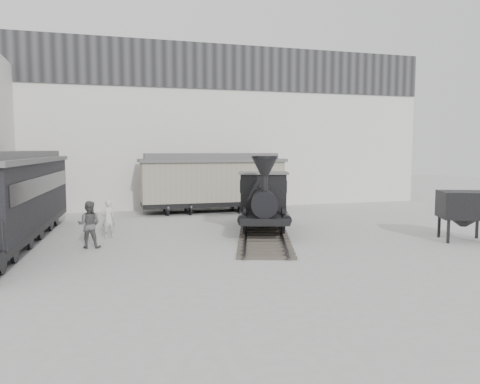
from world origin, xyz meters
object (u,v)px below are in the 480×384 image
object	(u,v)px
boxcar	(212,181)
coal_hopper	(464,209)
visitor_a	(108,219)
passenger_coach	(9,196)
visitor_b	(89,224)
locomotive	(263,205)

from	to	relation	value
boxcar	coal_hopper	xyz separation A→B (m)	(8.38, -12.26, -0.55)
visitor_a	coal_hopper	distance (m)	15.69
boxcar	passenger_coach	world-z (taller)	boxcar
visitor_b	coal_hopper	xyz separation A→B (m)	(15.62, -3.05, 0.46)
boxcar	visitor_b	bearing A→B (deg)	-127.32
passenger_coach	locomotive	bearing A→B (deg)	1.60
boxcar	coal_hopper	world-z (taller)	boxcar
visitor_a	boxcar	bearing A→B (deg)	-152.07
boxcar	visitor_b	distance (m)	11.75
coal_hopper	passenger_coach	bearing A→B (deg)	-170.96
locomotive	passenger_coach	world-z (taller)	passenger_coach
passenger_coach	coal_hopper	bearing A→B (deg)	-10.43
visitor_b	locomotive	bearing A→B (deg)	-155.59
visitor_b	coal_hopper	bearing A→B (deg)	-176.70
coal_hopper	locomotive	bearing A→B (deg)	173.82
locomotive	boxcar	world-z (taller)	boxcar
passenger_coach	visitor_a	xyz separation A→B (m)	(3.99, 0.02, -1.13)
passenger_coach	visitor_a	bearing A→B (deg)	4.75
visitor_b	passenger_coach	bearing A→B (deg)	-17.05
visitor_a	coal_hopper	xyz separation A→B (m)	(14.85, -5.04, 0.54)
boxcar	visitor_b	xyz separation A→B (m)	(-7.23, -9.21, -1.01)
boxcar	visitor_b	size ratio (longest dim) A/B	4.80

